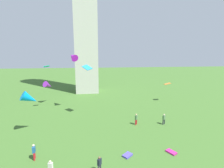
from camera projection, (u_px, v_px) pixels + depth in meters
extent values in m
cylinder|color=red|center=(136.00, 122.00, 25.79)|extent=(0.16, 0.16, 0.87)
cylinder|color=red|center=(137.00, 122.00, 26.12)|extent=(0.16, 0.16, 0.87)
cube|color=#51754C|center=(136.00, 117.00, 25.81)|extent=(0.50, 0.54, 0.69)
sphere|color=#D8AD84|center=(136.00, 115.00, 25.72)|extent=(0.25, 0.25, 0.25)
cylinder|color=#2D3338|center=(101.00, 167.00, 15.74)|extent=(0.15, 0.15, 0.80)
cube|color=#1E2333|center=(99.00, 162.00, 15.44)|extent=(0.45, 0.50, 0.63)
sphere|color=brown|center=(99.00, 158.00, 15.36)|extent=(0.23, 0.23, 0.23)
cylinder|color=#2D3338|center=(163.00, 122.00, 25.92)|extent=(0.16, 0.16, 0.85)
cylinder|color=#2D3338|center=(164.00, 122.00, 26.16)|extent=(0.16, 0.16, 0.85)
cube|color=#51754C|center=(164.00, 117.00, 25.90)|extent=(0.53, 0.47, 0.67)
sphere|color=beige|center=(164.00, 115.00, 25.81)|extent=(0.25, 0.25, 0.25)
cube|color=silver|center=(50.00, 166.00, 14.99)|extent=(0.46, 0.34, 0.60)
sphere|color=beige|center=(50.00, 162.00, 14.92)|extent=(0.22, 0.22, 0.22)
cylinder|color=red|center=(34.00, 157.00, 17.27)|extent=(0.16, 0.16, 0.84)
cylinder|color=red|center=(35.00, 155.00, 17.64)|extent=(0.16, 0.16, 0.84)
cube|color=#235693|center=(34.00, 149.00, 17.31)|extent=(0.32, 0.49, 0.67)
sphere|color=beige|center=(33.00, 145.00, 17.22)|extent=(0.25, 0.25, 0.25)
cube|color=#C77429|center=(167.00, 84.00, 37.78)|extent=(1.48, 1.05, 0.40)
cone|color=#B61AD4|center=(73.00, 57.00, 30.96)|extent=(2.32, 2.60, 1.88)
cone|color=#088BE8|center=(30.00, 99.00, 22.56)|extent=(2.84, 2.36, 2.28)
cube|color=#1F8EDC|center=(87.00, 67.00, 28.01)|extent=(1.89, 1.84, 0.88)
cube|color=#13B6B1|center=(47.00, 66.00, 30.92)|extent=(1.16, 0.95, 0.47)
cone|color=purple|center=(48.00, 85.00, 36.54)|extent=(2.41, 2.71, 2.10)
cube|color=#5047B6|center=(127.00, 155.00, 18.06)|extent=(1.26, 1.23, 0.21)
cube|color=#AF2277|center=(171.00, 152.00, 18.69)|extent=(1.18, 1.34, 0.17)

